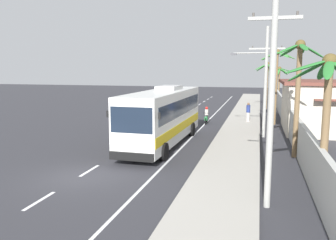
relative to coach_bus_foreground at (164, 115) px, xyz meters
name	(u,v)px	position (x,y,z in m)	size (l,w,h in m)	color
ground_plane	(80,176)	(-2.01, -7.90, -2.05)	(160.00, 160.00, 0.00)	#303035
sidewalk_kerb	(237,141)	(4.79, 2.10, -1.98)	(3.20, 90.00, 0.14)	#A8A399
lane_markings	(186,128)	(0.19, 6.60, -2.04)	(3.58, 71.00, 0.01)	white
boundary_wall	(289,121)	(8.59, 6.10, -0.97)	(0.24, 60.00, 2.16)	#B2B2AD
coach_bus_foreground	(164,115)	(0.00, 0.00, 0.00)	(3.11, 11.72, 3.94)	silver
motorcycle_beside_bus	(206,117)	(1.48, 9.76, -1.40)	(0.56, 1.96, 1.57)	black
pedestrian_near_kerb	(248,112)	(5.28, 10.96, -0.97)	(0.36, 0.36, 1.79)	beige
utility_pole_nearest	(272,89)	(6.65, -9.43, 2.40)	(1.83, 0.24, 8.60)	#9E9E99
utility_pole_mid	(264,79)	(6.53, 4.33, 2.36)	(3.89, 0.24, 8.18)	#9E9E99
palm_nearest	(279,76)	(8.88, 29.69, 2.00)	(3.62, 3.34, 5.37)	brown
palm_second	(276,70)	(7.64, 10.69, 2.97)	(3.10, 3.11, 6.86)	brown
palm_third	(328,94)	(8.71, -8.34, 2.18)	(3.33, 3.30, 5.72)	brown
palm_fourth	(298,76)	(8.33, -1.32, 2.67)	(2.83, 3.12, 6.76)	brown
palm_farthest	(267,74)	(7.11, 23.06, 2.42)	(3.46, 3.47, 5.93)	brown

